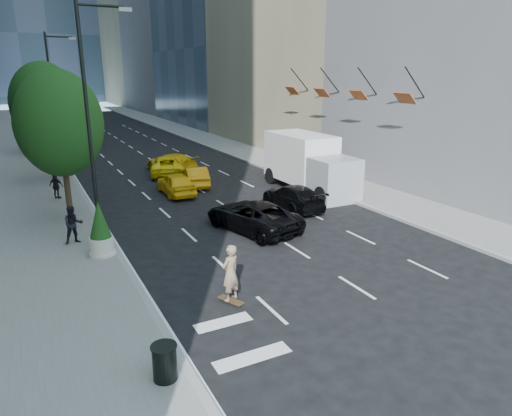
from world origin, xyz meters
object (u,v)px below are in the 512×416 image
box_truck (309,163)px  trash_can (165,363)px  black_sedan_lincoln (253,216)px  skateboarder (230,277)px  city_bus (65,130)px  planter_shrub (100,230)px  black_sedan_mercedes (293,197)px

box_truck → trash_can: 20.05m
black_sedan_lincoln → box_truck: (6.70, 5.26, 1.08)m
skateboarder → trash_can: bearing=20.4°
skateboarder → city_bus: (-1.32, 38.17, 0.77)m
skateboarder → planter_shrub: (-3.12, 6.00, 0.27)m
skateboarder → planter_shrub: 6.77m
trash_can → city_bus: bearing=87.5°
trash_can → planter_shrub: size_ratio=0.39×
box_truck → skateboarder: bearing=-132.6°
skateboarder → trash_can: 4.34m
black_sedan_lincoln → planter_shrub: planter_shrub is taller
skateboarder → box_truck: 15.72m
skateboarder → box_truck: (10.68, 11.50, 0.84)m
skateboarder → black_sedan_lincoln: bearing=-146.1°
box_truck → planter_shrub: box_truck is taller
skateboarder → black_sedan_mercedes: (7.68, 8.51, -0.30)m
black_sedan_lincoln → black_sedan_mercedes: 4.34m
skateboarder → black_sedan_mercedes: skateboarder is taller
black_sedan_lincoln → black_sedan_mercedes: size_ratio=1.14×
black_sedan_mercedes → city_bus: size_ratio=0.37×
black_sedan_lincoln → skateboarder: bearing=43.4°
box_truck → trash_can: box_truck is taller
black_sedan_mercedes → box_truck: 4.39m
box_truck → black_sedan_mercedes: bearing=-134.9°
black_sedan_mercedes → city_bus: (-9.00, 29.66, 1.07)m
skateboarder → black_sedan_mercedes: 11.47m
black_sedan_mercedes → planter_shrub: (-10.80, -2.51, 0.57)m
city_bus → trash_can: city_bus is taller
city_bus → box_truck: size_ratio=1.67×
black_sedan_lincoln → planter_shrub: bearing=-12.1°
skateboarder → black_sedan_lincoln: skateboarder is taller
planter_shrub → black_sedan_mercedes: bearing=13.1°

